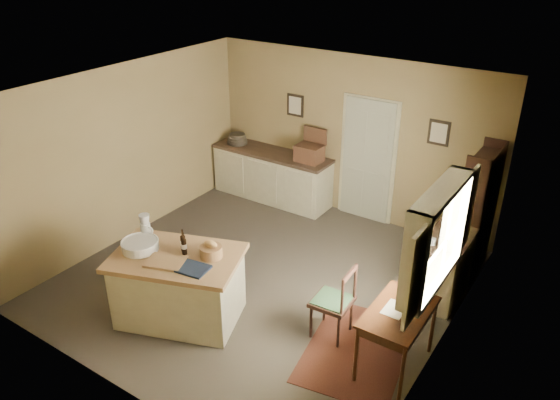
# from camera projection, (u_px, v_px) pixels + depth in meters

# --- Properties ---
(ground) EXTENTS (5.00, 5.00, 0.00)m
(ground) POSITION_uv_depth(u_px,v_px,m) (263.00, 279.00, 7.66)
(ground) COLOR #50493D
(ground) RESTS_ON ground
(wall_back) EXTENTS (5.00, 0.10, 2.70)m
(wall_back) POSITION_uv_depth(u_px,v_px,m) (350.00, 137.00, 8.92)
(wall_back) COLOR olive
(wall_back) RESTS_ON ground
(wall_front) EXTENTS (5.00, 0.10, 2.70)m
(wall_front) POSITION_uv_depth(u_px,v_px,m) (109.00, 287.00, 5.20)
(wall_front) COLOR olive
(wall_front) RESTS_ON ground
(wall_left) EXTENTS (0.10, 5.00, 2.70)m
(wall_left) POSITION_uv_depth(u_px,v_px,m) (128.00, 153.00, 8.30)
(wall_left) COLOR olive
(wall_left) RESTS_ON ground
(wall_right) EXTENTS (0.10, 5.00, 2.70)m
(wall_right) POSITION_uv_depth(u_px,v_px,m) (452.00, 249.00, 5.82)
(wall_right) COLOR olive
(wall_right) RESTS_ON ground
(ceiling) EXTENTS (5.00, 5.00, 0.00)m
(ceiling) POSITION_uv_depth(u_px,v_px,m) (259.00, 90.00, 6.45)
(ceiling) COLOR silver
(ceiling) RESTS_ON wall_back
(door) EXTENTS (0.97, 0.06, 2.11)m
(door) POSITION_uv_depth(u_px,v_px,m) (367.00, 159.00, 8.85)
(door) COLOR #A5A68D
(door) RESTS_ON ground
(framed_prints) EXTENTS (2.82, 0.02, 0.38)m
(framed_prints) POSITION_uv_depth(u_px,v_px,m) (362.00, 118.00, 8.64)
(framed_prints) COLOR black
(framed_prints) RESTS_ON ground
(window) EXTENTS (0.25, 1.99, 1.12)m
(window) POSITION_uv_depth(u_px,v_px,m) (441.00, 239.00, 5.62)
(window) COLOR beige
(window) RESTS_ON ground
(work_island) EXTENTS (1.78, 1.46, 1.20)m
(work_island) POSITION_uv_depth(u_px,v_px,m) (178.00, 285.00, 6.72)
(work_island) COLOR beige
(work_island) RESTS_ON ground
(sideboard) EXTENTS (2.22, 0.63, 1.18)m
(sideboard) POSITION_uv_depth(u_px,v_px,m) (272.00, 174.00, 9.75)
(sideboard) COLOR beige
(sideboard) RESTS_ON ground
(rug) EXTENTS (1.36, 1.76, 0.01)m
(rug) POSITION_uv_depth(u_px,v_px,m) (357.00, 350.00, 6.37)
(rug) COLOR #4C2518
(rug) RESTS_ON ground
(writing_desk) EXTENTS (0.60, 0.98, 0.82)m
(writing_desk) POSITION_uv_depth(u_px,v_px,m) (398.00, 318.00, 5.85)
(writing_desk) COLOR #361B0B
(writing_desk) RESTS_ON ground
(desk_chair) EXTENTS (0.47, 0.47, 0.95)m
(desk_chair) POSITION_uv_depth(u_px,v_px,m) (332.00, 302.00, 6.42)
(desk_chair) COLOR black
(desk_chair) RESTS_ON ground
(right_cabinet) EXTENTS (0.53, 0.94, 0.99)m
(right_cabinet) POSITION_uv_depth(u_px,v_px,m) (444.00, 267.00, 7.11)
(right_cabinet) COLOR beige
(right_cabinet) RESTS_ON ground
(shelving_unit) EXTENTS (0.32, 0.84, 1.86)m
(shelving_unit) POSITION_uv_depth(u_px,v_px,m) (480.00, 212.00, 7.47)
(shelving_unit) COLOR black
(shelving_unit) RESTS_ON ground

